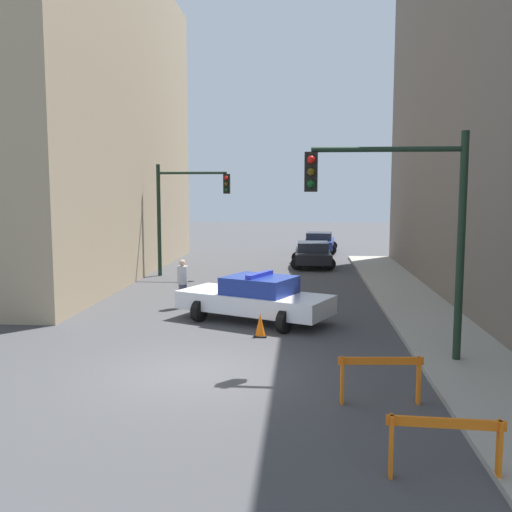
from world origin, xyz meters
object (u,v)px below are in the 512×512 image
Objects in this scene: parked_car_near at (313,254)px; traffic_light_far at (182,204)px; pedestrian_crossing at (183,283)px; barrier_mid at (381,372)px; police_car at (256,298)px; traffic_cone at (260,325)px; traffic_light_near at (409,211)px; barrier_front at (445,438)px; parked_car_mid at (319,242)px.

traffic_light_far is at bearing -148.15° from parked_car_near.
barrier_mid is (5.57, -8.42, -0.24)m from pedestrian_crossing.
parked_car_near is (1.93, 12.91, -0.05)m from police_car.
parked_car_near reaches higher than barrier_mid.
barrier_mid is at bearing -61.08° from traffic_cone.
traffic_light_near is 6.23m from barrier_front.
traffic_light_far is at bearing -117.39° from parked_car_mid.
pedestrian_crossing is 4.72m from traffic_cone.
traffic_cone is (0.28, -1.81, -0.41)m from police_car.
traffic_light_near is at bearing 70.89° from barrier_mid.
traffic_light_far is at bearing 114.51° from barrier_mid.
parked_car_mid is 2.66× the size of pedestrian_crossing.
police_car is at bearing 134.30° from traffic_light_near.
barrier_front is (1.49, -22.32, -0.06)m from parked_car_near.
traffic_light_near reaches higher than traffic_cone.
barrier_front is at bearing -79.97° from barrier_mid.
barrier_mid is 5.45m from traffic_cone.
parked_car_near is at bearing 16.31° from police_car.
parked_car_near is 2.60× the size of pedestrian_crossing.
traffic_cone is at bearing 149.22° from traffic_light_near.
parked_car_mid is at bearing 17.76° from police_car.
barrier_front is (7.62, -18.44, -2.78)m from traffic_light_far.
barrier_front is 1.00× the size of barrier_mid.
traffic_light_near is 17.18m from parked_car_near.
barrier_front is 2.88m from barrier_mid.
barrier_mid is (0.98, -19.48, -0.06)m from parked_car_near.
parked_car_near is 2.70× the size of barrier_mid.
pedestrian_crossing reaches higher than police_car.
parked_car_mid is (-1.37, 23.76, -2.86)m from traffic_light_near.
pedestrian_crossing is (-5.11, -17.99, 0.19)m from parked_car_mid.
parked_car_mid is (6.66, 10.80, -2.72)m from traffic_light_far.
pedestrian_crossing is 12.79m from barrier_front.
traffic_light_near is 3.25× the size of barrier_front.
pedestrian_crossing is (1.54, -7.19, -2.54)m from traffic_light_far.
traffic_light_near is 7.93× the size of traffic_cone.
parked_car_near is 2.70× the size of barrier_front.
pedestrian_crossing is (-4.59, -11.07, 0.19)m from parked_car_near.
barrier_mid is at bearing -87.56° from parked_car_near.
parked_car_near reaches higher than traffic_cone.
barrier_front is at bearing -94.33° from traffic_light_near.
traffic_light_far is at bearing 112.44° from barrier_front.
parked_car_mid is at bearing 85.21° from parked_car_near.
traffic_light_near is at bearing -110.88° from police_car.
barrier_front is at bearing -132.50° from pedestrian_crossing.
pedestrian_crossing reaches higher than barrier_front.
pedestrian_crossing is at bearing 138.37° from traffic_light_near.
traffic_light_far reaches higher than pedestrian_crossing.
traffic_light_near is 9.08m from pedestrian_crossing.
traffic_cone is (-2.17, -21.65, -0.36)m from parked_car_mid.
traffic_light_far reaches higher than barrier_mid.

